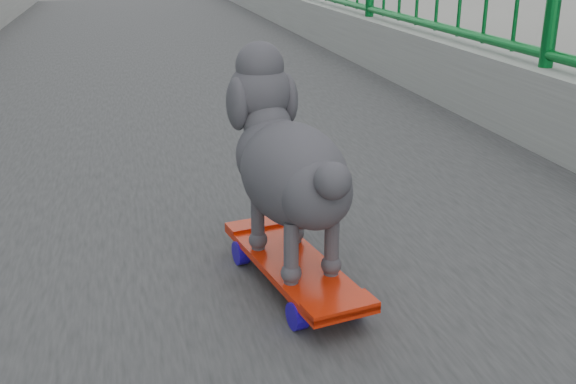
# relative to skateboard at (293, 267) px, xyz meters

# --- Properties ---
(skateboard) EXTENTS (0.25, 0.54, 0.07)m
(skateboard) POSITION_rel_skateboard_xyz_m (0.00, 0.00, 0.00)
(skateboard) COLOR red
(skateboard) RESTS_ON footbridge
(poodle) EXTENTS (0.27, 0.51, 0.43)m
(poodle) POSITION_rel_skateboard_xyz_m (-0.01, 0.03, 0.25)
(poodle) COLOR #2A282D
(poodle) RESTS_ON skateboard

